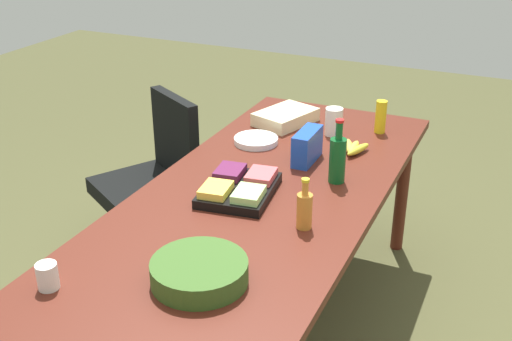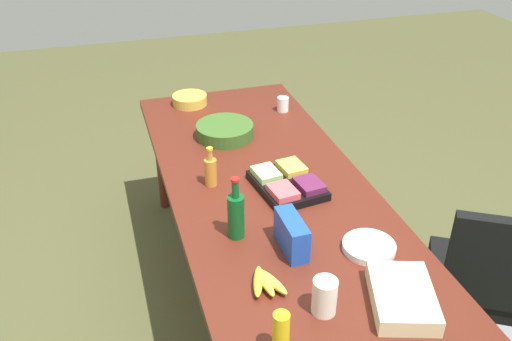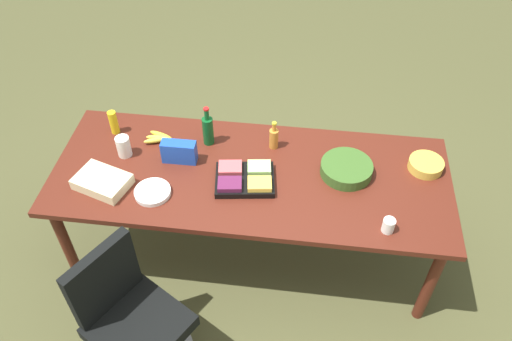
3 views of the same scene
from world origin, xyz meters
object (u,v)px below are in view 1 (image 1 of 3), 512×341
(conference_table, at_px, (253,215))
(mayo_jar, at_px, (334,122))
(dressing_bottle, at_px, (304,209))
(mustard_bottle, at_px, (381,117))
(wine_bottle, at_px, (338,158))
(banana_bunch, at_px, (353,148))
(sheet_cake, at_px, (286,117))
(fruit_platter, at_px, (239,188))
(paper_cup, at_px, (47,276))
(office_chair, at_px, (152,196))
(paper_plate_stack, at_px, (256,140))
(salad_bowl, at_px, (199,272))
(chip_bag_blue, at_px, (307,146))

(conference_table, height_order, mayo_jar, mayo_jar)
(dressing_bottle, xyz_separation_m, mustard_bottle, (1.08, -0.01, 0.01))
(wine_bottle, bearing_deg, banana_bunch, 3.95)
(banana_bunch, relative_size, sheet_cake, 0.59)
(mayo_jar, bearing_deg, banana_bunch, -138.47)
(fruit_platter, bearing_deg, paper_cup, 162.22)
(banana_bunch, height_order, wine_bottle, wine_bottle)
(fruit_platter, bearing_deg, sheet_cake, 9.16)
(conference_table, relative_size, office_chair, 2.75)
(fruit_platter, relative_size, paper_plate_stack, 1.80)
(banana_bunch, height_order, paper_cup, paper_cup)
(salad_bowl, relative_size, chip_bag_blue, 1.47)
(mayo_jar, height_order, dressing_bottle, dressing_bottle)
(conference_table, distance_m, paper_plate_stack, 0.62)
(mayo_jar, xyz_separation_m, paper_plate_stack, (-0.27, 0.32, -0.06))
(sheet_cake, height_order, mustard_bottle, mustard_bottle)
(paper_cup, height_order, mustard_bottle, mustard_bottle)
(wine_bottle, xyz_separation_m, mustard_bottle, (0.65, -0.02, -0.03))
(wine_bottle, bearing_deg, office_chair, 77.86)
(banana_bunch, bearing_deg, fruit_platter, 153.62)
(wine_bottle, bearing_deg, paper_plate_stack, 63.53)
(paper_plate_stack, distance_m, mustard_bottle, 0.66)
(mustard_bottle, bearing_deg, dressing_bottle, 179.34)
(dressing_bottle, distance_m, mustard_bottle, 1.08)
(fruit_platter, relative_size, mayo_jar, 2.77)
(mayo_jar, bearing_deg, salad_bowl, -179.68)
(fruit_platter, bearing_deg, dressing_bottle, -112.60)
(salad_bowl, bearing_deg, chip_bag_blue, 0.91)
(dressing_bottle, bearing_deg, sheet_cake, 25.73)
(mayo_jar, bearing_deg, fruit_platter, 169.62)
(salad_bowl, distance_m, mayo_jar, 1.43)
(conference_table, xyz_separation_m, mayo_jar, (0.83, -0.07, 0.14))
(mayo_jar, xyz_separation_m, wine_bottle, (-0.52, -0.19, 0.04))
(banana_bunch, relative_size, mustard_bottle, 1.11)
(conference_table, relative_size, paper_plate_stack, 11.37)
(conference_table, xyz_separation_m, paper_plate_stack, (0.56, 0.24, 0.09))
(sheet_cake, relative_size, chip_bag_blue, 1.45)
(fruit_platter, distance_m, dressing_bottle, 0.38)
(conference_table, xyz_separation_m, dressing_bottle, (-0.12, -0.27, 0.15))
(banana_bunch, bearing_deg, conference_table, 160.22)
(fruit_platter, bearing_deg, chip_bag_blue, -17.53)
(conference_table, relative_size, paper_cup, 27.80)
(office_chair, distance_m, paper_cup, 1.57)
(salad_bowl, height_order, chip_bag_blue, chip_bag_blue)
(paper_cup, bearing_deg, salad_bowl, -61.34)
(sheet_cake, bearing_deg, paper_plate_stack, 174.85)
(salad_bowl, distance_m, banana_bunch, 1.25)
(banana_bunch, distance_m, chip_bag_blue, 0.26)
(conference_table, bearing_deg, mustard_bottle, -16.22)
(sheet_cake, relative_size, dressing_bottle, 1.55)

